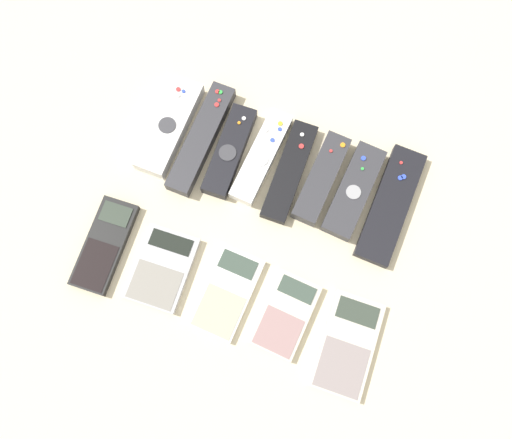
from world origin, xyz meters
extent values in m
plane|color=beige|center=(0.00, 0.00, 0.00)|extent=(3.00, 3.00, 0.00)
cube|color=white|center=(-0.21, 0.13, 0.01)|extent=(0.06, 0.18, 0.03)
cylinder|color=#38383D|center=(-0.21, 0.13, 0.03)|extent=(0.03, 0.03, 0.00)
cylinder|color=blue|center=(-0.21, 0.20, 0.03)|extent=(0.01, 0.01, 0.00)
cylinder|color=red|center=(-0.22, 0.20, 0.03)|extent=(0.01, 0.01, 0.00)
cylinder|color=silver|center=(-0.21, 0.18, 0.03)|extent=(0.01, 0.01, 0.00)
cube|color=#333338|center=(-0.14, 0.13, 0.01)|extent=(0.05, 0.21, 0.03)
cylinder|color=red|center=(-0.14, 0.19, 0.03)|extent=(0.01, 0.01, 0.00)
cylinder|color=red|center=(-0.14, 0.20, 0.03)|extent=(0.01, 0.01, 0.00)
cylinder|color=green|center=(-0.14, 0.22, 0.03)|extent=(0.01, 0.01, 0.00)
cylinder|color=red|center=(-0.15, 0.22, 0.03)|extent=(0.01, 0.01, 0.00)
cube|color=black|center=(-0.09, 0.13, 0.01)|extent=(0.05, 0.17, 0.02)
cylinder|color=#38383D|center=(-0.09, 0.12, 0.02)|extent=(0.03, 0.03, 0.00)
cylinder|color=orange|center=(-0.09, 0.18, 0.03)|extent=(0.01, 0.01, 0.00)
cylinder|color=silver|center=(-0.09, 0.19, 0.03)|extent=(0.01, 0.01, 0.00)
cube|color=white|center=(-0.03, 0.14, 0.01)|extent=(0.05, 0.18, 0.02)
cylinder|color=silver|center=(-0.03, 0.13, 0.02)|extent=(0.03, 0.03, 0.00)
cylinder|color=blue|center=(-0.03, 0.17, 0.02)|extent=(0.01, 0.01, 0.00)
cylinder|color=blue|center=(-0.02, 0.19, 0.02)|extent=(0.01, 0.01, 0.00)
cylinder|color=yellow|center=(-0.02, 0.20, 0.02)|extent=(0.01, 0.01, 0.00)
cylinder|color=silver|center=(-0.04, 0.18, 0.02)|extent=(0.01, 0.01, 0.00)
cube|color=black|center=(0.02, 0.13, 0.01)|extent=(0.05, 0.19, 0.02)
cylinder|color=silver|center=(0.02, 0.20, 0.02)|extent=(0.01, 0.01, 0.00)
cylinder|color=red|center=(0.03, 0.18, 0.02)|extent=(0.01, 0.01, 0.00)
cube|color=#333338|center=(0.08, 0.14, 0.01)|extent=(0.05, 0.17, 0.03)
cylinder|color=orange|center=(0.09, 0.20, 0.03)|extent=(0.01, 0.01, 0.00)
cylinder|color=red|center=(0.08, 0.18, 0.03)|extent=(0.01, 0.01, 0.00)
cube|color=#333338|center=(0.14, 0.14, 0.01)|extent=(0.06, 0.17, 0.02)
cylinder|color=#99999E|center=(0.14, 0.13, 0.02)|extent=(0.03, 0.03, 0.00)
cylinder|color=green|center=(0.14, 0.17, 0.02)|extent=(0.01, 0.01, 0.00)
cylinder|color=blue|center=(0.13, 0.19, 0.02)|extent=(0.01, 0.01, 0.00)
cube|color=black|center=(0.20, 0.14, 0.01)|extent=(0.06, 0.21, 0.02)
cylinder|color=blue|center=(0.21, 0.19, 0.02)|extent=(0.01, 0.01, 0.00)
cylinder|color=red|center=(0.20, 0.21, 0.02)|extent=(0.01, 0.01, 0.00)
cylinder|color=blue|center=(0.20, 0.18, 0.02)|extent=(0.01, 0.01, 0.00)
cube|color=black|center=(-0.22, -0.11, 0.01)|extent=(0.07, 0.16, 0.01)
cube|color=#333D33|center=(-0.22, -0.05, 0.02)|extent=(0.05, 0.04, 0.00)
cube|color=black|center=(-0.22, -0.14, 0.01)|extent=(0.06, 0.08, 0.00)
cube|color=#B2B2B7|center=(-0.12, -0.11, 0.01)|extent=(0.10, 0.14, 0.01)
cube|color=black|center=(-0.12, -0.06, 0.01)|extent=(0.07, 0.03, 0.00)
cube|color=gray|center=(-0.11, -0.14, 0.01)|extent=(0.08, 0.07, 0.00)
cube|color=silver|center=(0.00, -0.10, 0.01)|extent=(0.08, 0.15, 0.01)
cube|color=#38473D|center=(0.00, -0.06, 0.01)|extent=(0.06, 0.03, 0.00)
cube|color=#A5A48F|center=(0.00, -0.14, 0.01)|extent=(0.07, 0.07, 0.00)
cube|color=beige|center=(0.10, -0.10, 0.01)|extent=(0.08, 0.13, 0.01)
cube|color=#38473D|center=(0.11, -0.06, 0.01)|extent=(0.06, 0.03, 0.00)
cube|color=gray|center=(0.10, -0.13, 0.01)|extent=(0.07, 0.07, 0.00)
cube|color=beige|center=(0.21, -0.11, 0.01)|extent=(0.09, 0.16, 0.01)
cube|color=#333D33|center=(0.21, -0.06, 0.01)|extent=(0.07, 0.04, 0.00)
cube|color=gray|center=(0.21, -0.15, 0.01)|extent=(0.08, 0.08, 0.00)
camera|label=1|loc=(0.08, -0.17, 0.83)|focal=35.00mm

